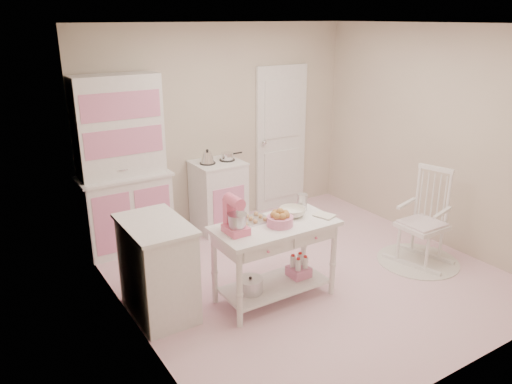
{
  "coord_description": "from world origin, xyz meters",
  "views": [
    {
      "loc": [
        -3.05,
        -3.81,
        2.67
      ],
      "look_at": [
        -0.47,
        0.28,
        0.96
      ],
      "focal_mm": 35.0,
      "sensor_mm": 36.0,
      "label": 1
    }
  ],
  "objects_px": {
    "base_cabinet": "(158,269)",
    "stand_mixer": "(236,216)",
    "work_table": "(275,262)",
    "bread_basket": "(280,221)",
    "hutch": "(123,166)",
    "stove": "(218,196)",
    "rocking_chair": "(423,217)"
  },
  "relations": [
    {
      "from": "work_table",
      "to": "bread_basket",
      "type": "distance_m",
      "value": 0.45
    },
    {
      "from": "stand_mixer",
      "to": "hutch",
      "type": "bearing_deg",
      "value": 101.93
    },
    {
      "from": "hutch",
      "to": "base_cabinet",
      "type": "distance_m",
      "value": 1.63
    },
    {
      "from": "base_cabinet",
      "to": "rocking_chair",
      "type": "height_order",
      "value": "rocking_chair"
    },
    {
      "from": "stove",
      "to": "bread_basket",
      "type": "distance_m",
      "value": 1.95
    },
    {
      "from": "rocking_chair",
      "to": "stand_mixer",
      "type": "distance_m",
      "value": 2.31
    },
    {
      "from": "hutch",
      "to": "bread_basket",
      "type": "bearing_deg",
      "value": -65.87
    },
    {
      "from": "work_table",
      "to": "bread_basket",
      "type": "xyz_separation_m",
      "value": [
        0.02,
        -0.05,
        0.45
      ]
    },
    {
      "from": "rocking_chair",
      "to": "work_table",
      "type": "relative_size",
      "value": 0.92
    },
    {
      "from": "hutch",
      "to": "stove",
      "type": "xyz_separation_m",
      "value": [
        1.2,
        -0.05,
        -0.58
      ]
    },
    {
      "from": "hutch",
      "to": "stove",
      "type": "relative_size",
      "value": 2.26
    },
    {
      "from": "stove",
      "to": "work_table",
      "type": "distance_m",
      "value": 1.86
    },
    {
      "from": "work_table",
      "to": "stand_mixer",
      "type": "distance_m",
      "value": 0.71
    },
    {
      "from": "base_cabinet",
      "to": "bread_basket",
      "type": "bearing_deg",
      "value": -21.33
    },
    {
      "from": "bread_basket",
      "to": "stove",
      "type": "bearing_deg",
      "value": 79.84
    },
    {
      "from": "stand_mixer",
      "to": "work_table",
      "type": "bearing_deg",
      "value": -3.64
    },
    {
      "from": "base_cabinet",
      "to": "hutch",
      "type": "bearing_deg",
      "value": 81.84
    },
    {
      "from": "rocking_chair",
      "to": "bread_basket",
      "type": "relative_size",
      "value": 4.4
    },
    {
      "from": "work_table",
      "to": "rocking_chair",
      "type": "bearing_deg",
      "value": -7.28
    },
    {
      "from": "work_table",
      "to": "bread_basket",
      "type": "height_order",
      "value": "bread_basket"
    },
    {
      "from": "base_cabinet",
      "to": "stand_mixer",
      "type": "relative_size",
      "value": 2.71
    },
    {
      "from": "stove",
      "to": "hutch",
      "type": "bearing_deg",
      "value": 177.61
    },
    {
      "from": "stove",
      "to": "rocking_chair",
      "type": "relative_size",
      "value": 0.84
    },
    {
      "from": "work_table",
      "to": "bread_basket",
      "type": "bearing_deg",
      "value": -68.2
    },
    {
      "from": "base_cabinet",
      "to": "work_table",
      "type": "height_order",
      "value": "base_cabinet"
    },
    {
      "from": "hutch",
      "to": "rocking_chair",
      "type": "xyz_separation_m",
      "value": [
        2.68,
        -2.11,
        -0.49
      ]
    },
    {
      "from": "hutch",
      "to": "rocking_chair",
      "type": "height_order",
      "value": "hutch"
    },
    {
      "from": "stand_mixer",
      "to": "bread_basket",
      "type": "distance_m",
      "value": 0.46
    },
    {
      "from": "rocking_chair",
      "to": "work_table",
      "type": "xyz_separation_m",
      "value": [
        -1.84,
        0.23,
        -0.15
      ]
    },
    {
      "from": "base_cabinet",
      "to": "bread_basket",
      "type": "relative_size",
      "value": 3.68
    },
    {
      "from": "hutch",
      "to": "bread_basket",
      "type": "height_order",
      "value": "hutch"
    },
    {
      "from": "work_table",
      "to": "stand_mixer",
      "type": "relative_size",
      "value": 3.53
    }
  ]
}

